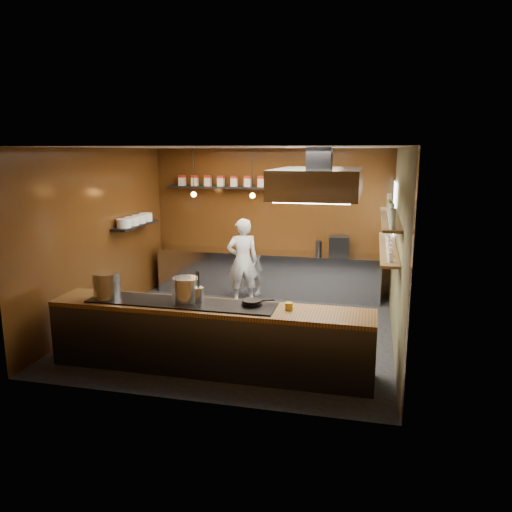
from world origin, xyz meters
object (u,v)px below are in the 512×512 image
(extractor_hood, at_px, (319,182))
(chef, at_px, (243,261))
(stockpot_large, at_px, (107,285))
(espresso_machine, at_px, (339,246))
(stockpot_small, at_px, (186,290))

(extractor_hood, distance_m, chef, 3.04)
(stockpot_large, bearing_deg, espresso_machine, 52.92)
(espresso_machine, relative_size, chef, 0.23)
(stockpot_large, distance_m, chef, 3.39)
(stockpot_small, bearing_deg, stockpot_large, -175.06)
(espresso_machine, bearing_deg, chef, -163.98)
(stockpot_small, bearing_deg, chef, 90.32)
(chef, bearing_deg, stockpot_large, 47.13)
(extractor_hood, relative_size, chef, 1.19)
(extractor_hood, bearing_deg, stockpot_small, -144.69)
(extractor_hood, xyz_separation_m, chef, (-1.66, 1.93, -1.67))
(stockpot_large, relative_size, stockpot_small, 1.06)
(extractor_hood, distance_m, espresso_machine, 2.96)
(stockpot_small, xyz_separation_m, espresso_machine, (1.79, 3.76, -0.01))
(stockpot_small, relative_size, espresso_machine, 0.91)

